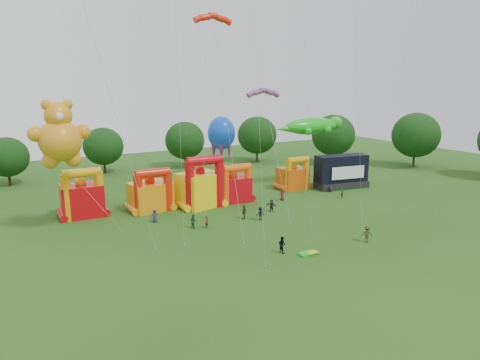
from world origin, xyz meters
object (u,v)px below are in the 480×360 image
spectator_4 (244,212)px  bouncy_castle_0 (82,198)px  teddy_bear_kite (76,166)px  bouncy_castle_2 (201,187)px  stage_trailer (341,172)px  gecko_kite (310,150)px  spectator_0 (155,216)px  octopus_kite (222,143)px

spectator_4 → bouncy_castle_0: bearing=-70.4°
teddy_bear_kite → spectator_4: (19.47, -4.55, -7.10)m
bouncy_castle_0 → bouncy_castle_2: (15.66, -3.19, 0.30)m
bouncy_castle_0 → spectator_4: 21.40m
stage_trailer → spectator_4: 24.10m
bouncy_castle_2 → stage_trailer: bouncy_castle_2 is taller
gecko_kite → spectator_0: bearing=-168.5°
bouncy_castle_2 → spectator_4: size_ratio=3.99×
bouncy_castle_0 → spectator_4: bearing=-31.9°
gecko_kite → spectator_4: size_ratio=7.40×
stage_trailer → octopus_kite: (-21.13, 2.67, 5.93)m
octopus_kite → spectator_4: 12.66m
stage_trailer → bouncy_castle_2: bearing=178.1°
stage_trailer → spectator_4: stage_trailer is taller
gecko_kite → spectator_4: bearing=-151.1°
octopus_kite → spectator_0: octopus_kite is taller
bouncy_castle_2 → stage_trailer: 25.41m
bouncy_castle_2 → teddy_bear_kite: (-17.00, -3.52, 5.20)m
bouncy_castle_0 → spectator_0: 10.42m
stage_trailer → teddy_bear_kite: teddy_bear_kite is taller
gecko_kite → spectator_4: 21.70m
gecko_kite → octopus_kite: octopus_kite is taller
stage_trailer → octopus_kite: size_ratio=0.74×
bouncy_castle_0 → teddy_bear_kite: bearing=-101.3°
teddy_bear_kite → octopus_kite: size_ratio=1.23×
spectator_4 → gecko_kite: bearing=170.4°
spectator_0 → gecko_kite: bearing=18.2°
stage_trailer → spectator_4: (-22.92, -7.22, -1.76)m
gecko_kite → octopus_kite: (-16.58, -0.25, 2.20)m
octopus_kite → bouncy_castle_0: bearing=176.1°
stage_trailer → teddy_bear_kite: bearing=-176.4°
teddy_bear_kite → stage_trailer: bearing=3.6°
gecko_kite → teddy_bear_kite: bearing=-171.6°
octopus_kite → spectator_0: (-12.40, -5.64, -7.80)m
stage_trailer → spectator_0: (-33.54, -2.97, -1.87)m
bouncy_castle_0 → gecko_kite: bearing=-1.8°
bouncy_castle_2 → spectator_4: 8.65m
teddy_bear_kite → bouncy_castle_2: bearing=11.7°
bouncy_castle_0 → octopus_kite: bearing=-3.9°
teddy_bear_kite → bouncy_castle_0: bearing=78.7°
octopus_kite → teddy_bear_kite: bearing=-165.9°
gecko_kite → spectator_0: (-28.99, -5.90, -5.60)m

